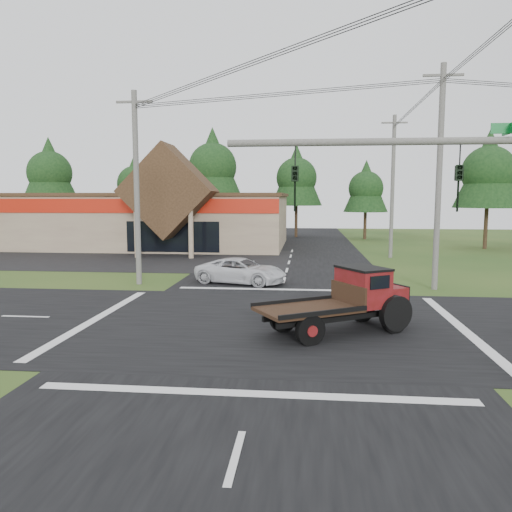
# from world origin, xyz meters

# --- Properties ---
(ground) EXTENTS (120.00, 120.00, 0.00)m
(ground) POSITION_xyz_m (0.00, 0.00, 0.00)
(ground) COLOR #234217
(ground) RESTS_ON ground
(road_ns) EXTENTS (12.00, 120.00, 0.02)m
(road_ns) POSITION_xyz_m (0.00, 0.00, 0.01)
(road_ns) COLOR black
(road_ns) RESTS_ON ground
(road_ew) EXTENTS (120.00, 12.00, 0.02)m
(road_ew) POSITION_xyz_m (0.00, 0.00, 0.01)
(road_ew) COLOR black
(road_ew) RESTS_ON ground
(parking_apron) EXTENTS (28.00, 14.00, 0.02)m
(parking_apron) POSITION_xyz_m (-14.00, 19.00, 0.01)
(parking_apron) COLOR black
(parking_apron) RESTS_ON ground
(cvs_building) EXTENTS (30.40, 18.20, 9.19)m
(cvs_building) POSITION_xyz_m (-15.70, 29.57, 2.78)
(cvs_building) COLOR #8C735F
(cvs_building) RESTS_ON ground
(utility_pole_nw) EXTENTS (2.00, 0.30, 10.50)m
(utility_pole_nw) POSITION_xyz_m (-8.00, 8.00, 5.39)
(utility_pole_nw) COLOR #595651
(utility_pole_nw) RESTS_ON ground
(utility_pole_ne) EXTENTS (2.00, 0.30, 11.50)m
(utility_pole_ne) POSITION_xyz_m (8.00, 8.00, 5.89)
(utility_pole_ne) COLOR #595651
(utility_pole_ne) RESTS_ON ground
(utility_pole_n) EXTENTS (2.00, 0.30, 11.20)m
(utility_pole_n) POSITION_xyz_m (8.00, 22.00, 5.74)
(utility_pole_n) COLOR #595651
(utility_pole_n) RESTS_ON ground
(tree_row_a) EXTENTS (6.72, 6.72, 12.12)m
(tree_row_a) POSITION_xyz_m (-30.00, 40.00, 8.05)
(tree_row_a) COLOR #332316
(tree_row_a) RESTS_ON ground
(tree_row_b) EXTENTS (5.60, 5.60, 10.10)m
(tree_row_b) POSITION_xyz_m (-20.00, 42.00, 6.70)
(tree_row_b) COLOR #332316
(tree_row_b) RESTS_ON ground
(tree_row_c) EXTENTS (7.28, 7.28, 13.13)m
(tree_row_c) POSITION_xyz_m (-10.00, 41.00, 8.72)
(tree_row_c) COLOR #332316
(tree_row_c) RESTS_ON ground
(tree_row_d) EXTENTS (6.16, 6.16, 11.11)m
(tree_row_d) POSITION_xyz_m (0.00, 42.00, 7.38)
(tree_row_d) COLOR #332316
(tree_row_d) RESTS_ON ground
(tree_row_e) EXTENTS (5.04, 5.04, 9.09)m
(tree_row_e) POSITION_xyz_m (8.00, 40.00, 6.03)
(tree_row_e) COLOR #332316
(tree_row_e) RESTS_ON ground
(tree_side_ne) EXTENTS (6.16, 6.16, 11.11)m
(tree_side_ne) POSITION_xyz_m (18.00, 30.00, 7.38)
(tree_side_ne) COLOR #332316
(tree_side_ne) RESTS_ON ground
(antique_flatbed_truck) EXTENTS (5.94, 4.75, 2.36)m
(antique_flatbed_truck) POSITION_xyz_m (2.36, -1.13, 1.18)
(antique_flatbed_truck) COLOR #51100B
(antique_flatbed_truck) RESTS_ON ground
(white_pickup) EXTENTS (5.54, 3.63, 1.42)m
(white_pickup) POSITION_xyz_m (-2.36, 8.82, 0.71)
(white_pickup) COLOR silver
(white_pickup) RESTS_ON ground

